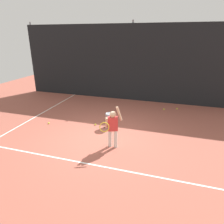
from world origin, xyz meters
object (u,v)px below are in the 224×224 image
(tennis_ball_0, at_px, (164,109))
(tennis_ball_3, at_px, (49,123))
(tennis_player, at_px, (112,126))
(tennis_ball_1, at_px, (177,109))
(ball_hopper, at_px, (110,120))
(tennis_ball_2, at_px, (95,124))

(tennis_ball_0, bearing_deg, tennis_ball_3, -144.54)
(tennis_player, xyz_separation_m, tennis_ball_1, (1.93, 4.28, -0.69))
(ball_hopper, xyz_separation_m, tennis_ball_0, (1.85, 2.61, -0.26))
(tennis_ball_0, bearing_deg, tennis_ball_2, -133.21)
(tennis_ball_3, bearing_deg, tennis_player, -17.65)
(tennis_ball_1, xyz_separation_m, tennis_ball_3, (-4.90, -3.33, 0.00))
(tennis_player, relative_size, tennis_ball_0, 20.46)
(tennis_ball_3, bearing_deg, tennis_ball_2, 13.46)
(ball_hopper, relative_size, tennis_ball_1, 8.52)
(tennis_ball_2, bearing_deg, tennis_ball_3, -166.54)
(tennis_ball_2, bearing_deg, tennis_ball_1, 43.28)
(tennis_ball_2, bearing_deg, tennis_player, -50.63)
(tennis_ball_0, xyz_separation_m, tennis_ball_2, (-2.47, -2.63, 0.00))
(tennis_ball_0, relative_size, tennis_ball_1, 1.00)
(tennis_ball_0, bearing_deg, tennis_player, -108.34)
(tennis_player, height_order, tennis_ball_2, tennis_player)
(tennis_ball_0, height_order, tennis_ball_2, same)
(tennis_ball_3, bearing_deg, tennis_ball_1, 34.16)
(tennis_player, height_order, tennis_ball_1, tennis_player)
(tennis_ball_2, height_order, tennis_ball_3, same)
(tennis_ball_1, bearing_deg, ball_hopper, -130.48)
(tennis_ball_0, distance_m, tennis_ball_2, 3.61)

